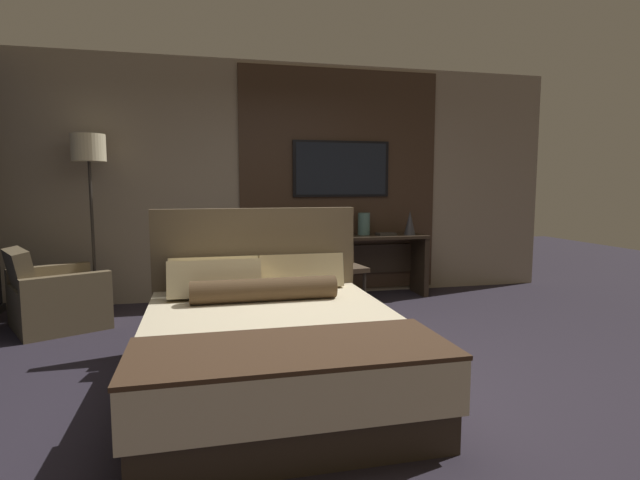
{
  "coord_description": "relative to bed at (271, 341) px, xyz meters",
  "views": [
    {
      "loc": [
        -0.86,
        -3.4,
        1.36
      ],
      "look_at": [
        0.2,
        1.05,
        0.85
      ],
      "focal_mm": 28.0,
      "sensor_mm": 36.0,
      "label": 1
    }
  ],
  "objects": [
    {
      "name": "desk",
      "position": [
        1.25,
        2.48,
        0.2
      ],
      "size": [
        1.97,
        0.47,
        0.75
      ],
      "color": "#2D2319",
      "rests_on": "ground_plane"
    },
    {
      "name": "book",
      "position": [
        1.74,
        2.4,
        0.45
      ],
      "size": [
        0.23,
        0.17,
        0.03
      ],
      "color": "#332D28",
      "rests_on": "desk"
    },
    {
      "name": "wall_back_tv_panel",
      "position": [
        0.54,
        2.73,
        1.09
      ],
      "size": [
        7.2,
        0.09,
        2.8
      ],
      "color": "gray",
      "rests_on": "ground_plane"
    },
    {
      "name": "floor_lamp",
      "position": [
        -1.56,
        2.4,
        1.28
      ],
      "size": [
        0.34,
        0.34,
        1.88
      ],
      "color": "#282623",
      "rests_on": "ground_plane"
    },
    {
      "name": "desk_chair",
      "position": [
        1.01,
        1.92,
        0.24
      ],
      "size": [
        0.52,
        0.52,
        0.91
      ],
      "rotation": [
        0.0,
        0.0,
        0.14
      ],
      "color": "#4C3D2D",
      "rests_on": "ground_plane"
    },
    {
      "name": "ground_plane",
      "position": [
        0.43,
        0.14,
        -0.31
      ],
      "size": [
        16.0,
        16.0,
        0.0
      ],
      "primitive_type": "plane",
      "color": "#28232D"
    },
    {
      "name": "armchair_by_window",
      "position": [
        -1.81,
        1.86,
        -0.05
      ],
      "size": [
        1.03,
        1.05,
        0.78
      ],
      "rotation": [
        0.0,
        0.0,
        2.03
      ],
      "color": "brown",
      "rests_on": "ground_plane"
    },
    {
      "name": "bed",
      "position": [
        0.0,
        0.0,
        0.0
      ],
      "size": [
        1.69,
        2.09,
        1.17
      ],
      "color": "#33281E",
      "rests_on": "ground_plane"
    },
    {
      "name": "vase_tall",
      "position": [
        2.04,
        2.37,
        0.59
      ],
      "size": [
        0.14,
        0.14,
        0.29
      ],
      "color": "#333338",
      "rests_on": "desk"
    },
    {
      "name": "tv",
      "position": [
        1.25,
        2.66,
        1.24
      ],
      "size": [
        1.21,
        0.04,
        0.68
      ],
      "color": "black"
    },
    {
      "name": "vase_short",
      "position": [
        1.5,
        2.52,
        0.57
      ],
      "size": [
        0.15,
        0.15,
        0.27
      ],
      "color": "#4C706B",
      "rests_on": "desk"
    }
  ]
}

